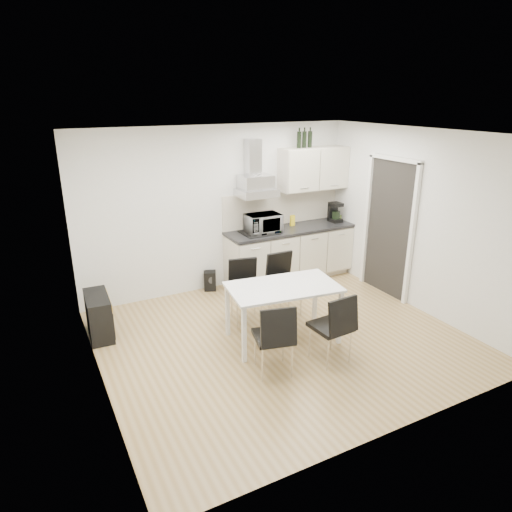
{
  "coord_description": "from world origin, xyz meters",
  "views": [
    {
      "loc": [
        -2.74,
        -4.52,
        3.02
      ],
      "look_at": [
        -0.24,
        0.27,
        1.1
      ],
      "focal_mm": 32.0,
      "sensor_mm": 36.0,
      "label": 1
    }
  ],
  "objects_px": {
    "kitchenette": "(291,232)",
    "chair_far_right": "(285,285)",
    "dining_table": "(283,292)",
    "chair_near_left": "(273,337)",
    "chair_near_right": "(331,327)",
    "floor_speaker": "(210,281)",
    "guitar_amp": "(99,316)",
    "chair_far_left": "(246,293)"
  },
  "relations": [
    {
      "from": "guitar_amp",
      "to": "chair_near_right",
      "type": "bearing_deg",
      "value": -36.17
    },
    {
      "from": "chair_far_left",
      "to": "chair_near_left",
      "type": "relative_size",
      "value": 1.0
    },
    {
      "from": "chair_near_right",
      "to": "dining_table",
      "type": "bearing_deg",
      "value": 105.39
    },
    {
      "from": "kitchenette",
      "to": "floor_speaker",
      "type": "relative_size",
      "value": 7.93
    },
    {
      "from": "dining_table",
      "to": "chair_far_left",
      "type": "height_order",
      "value": "chair_far_left"
    },
    {
      "from": "chair_near_left",
      "to": "floor_speaker",
      "type": "xyz_separation_m",
      "value": [
        0.24,
        2.5,
        -0.28
      ]
    },
    {
      "from": "dining_table",
      "to": "chair_far_left",
      "type": "distance_m",
      "value": 0.72
    },
    {
      "from": "chair_far_left",
      "to": "guitar_amp",
      "type": "xyz_separation_m",
      "value": [
        -1.89,
        0.54,
        -0.15
      ]
    },
    {
      "from": "guitar_amp",
      "to": "chair_far_right",
      "type": "bearing_deg",
      "value": -9.72
    },
    {
      "from": "chair_near_left",
      "to": "guitar_amp",
      "type": "bearing_deg",
      "value": 145.95
    },
    {
      "from": "dining_table",
      "to": "chair_near_left",
      "type": "xyz_separation_m",
      "value": [
        -0.47,
        -0.59,
        -0.23
      ]
    },
    {
      "from": "kitchenette",
      "to": "chair_near_left",
      "type": "relative_size",
      "value": 2.86
    },
    {
      "from": "chair_far_left",
      "to": "guitar_amp",
      "type": "height_order",
      "value": "chair_far_left"
    },
    {
      "from": "dining_table",
      "to": "chair_near_right",
      "type": "distance_m",
      "value": 0.77
    },
    {
      "from": "kitchenette",
      "to": "guitar_amp",
      "type": "distance_m",
      "value": 3.37
    },
    {
      "from": "dining_table",
      "to": "chair_near_right",
      "type": "xyz_separation_m",
      "value": [
        0.24,
        -0.69,
        -0.23
      ]
    },
    {
      "from": "dining_table",
      "to": "chair_near_right",
      "type": "height_order",
      "value": "chair_near_right"
    },
    {
      "from": "chair_far_right",
      "to": "guitar_amp",
      "type": "bearing_deg",
      "value": -11.35
    },
    {
      "from": "kitchenette",
      "to": "chair_far_right",
      "type": "distance_m",
      "value": 1.41
    },
    {
      "from": "chair_far_right",
      "to": "floor_speaker",
      "type": "xyz_separation_m",
      "value": [
        -0.65,
        1.28,
        -0.28
      ]
    },
    {
      "from": "kitchenette",
      "to": "chair_near_right",
      "type": "height_order",
      "value": "kitchenette"
    },
    {
      "from": "chair_far_left",
      "to": "chair_near_right",
      "type": "distance_m",
      "value": 1.42
    },
    {
      "from": "chair_far_left",
      "to": "chair_near_left",
      "type": "bearing_deg",
      "value": 89.58
    },
    {
      "from": "chair_far_right",
      "to": "chair_near_left",
      "type": "distance_m",
      "value": 1.52
    },
    {
      "from": "kitchenette",
      "to": "floor_speaker",
      "type": "height_order",
      "value": "kitchenette"
    },
    {
      "from": "chair_far_right",
      "to": "chair_near_right",
      "type": "xyz_separation_m",
      "value": [
        -0.18,
        -1.33,
        0.0
      ]
    },
    {
      "from": "chair_far_right",
      "to": "chair_near_left",
      "type": "bearing_deg",
      "value": 55.24
    },
    {
      "from": "chair_near_right",
      "to": "chair_far_right",
      "type": "bearing_deg",
      "value": 78.62
    },
    {
      "from": "guitar_amp",
      "to": "chair_near_left",
      "type": "bearing_deg",
      "value": -45.03
    },
    {
      "from": "dining_table",
      "to": "chair_near_left",
      "type": "relative_size",
      "value": 1.67
    },
    {
      "from": "chair_near_left",
      "to": "guitar_amp",
      "type": "height_order",
      "value": "chair_near_left"
    },
    {
      "from": "dining_table",
      "to": "chair_near_left",
      "type": "bearing_deg",
      "value": -121.2
    },
    {
      "from": "chair_far_left",
      "to": "floor_speaker",
      "type": "xyz_separation_m",
      "value": [
        -0.04,
        1.26,
        -0.28
      ]
    },
    {
      "from": "chair_near_left",
      "to": "floor_speaker",
      "type": "distance_m",
      "value": 2.53
    },
    {
      "from": "chair_far_right",
      "to": "floor_speaker",
      "type": "height_order",
      "value": "chair_far_right"
    },
    {
      "from": "dining_table",
      "to": "chair_near_right",
      "type": "bearing_deg",
      "value": -63.25
    },
    {
      "from": "chair_far_left",
      "to": "dining_table",
      "type": "bearing_deg",
      "value": 118.89
    },
    {
      "from": "dining_table",
      "to": "floor_speaker",
      "type": "distance_m",
      "value": 1.99
    },
    {
      "from": "kitchenette",
      "to": "chair_far_right",
      "type": "relative_size",
      "value": 2.86
    },
    {
      "from": "kitchenette",
      "to": "guitar_amp",
      "type": "height_order",
      "value": "kitchenette"
    },
    {
      "from": "dining_table",
      "to": "guitar_amp",
      "type": "distance_m",
      "value": 2.44
    },
    {
      "from": "guitar_amp",
      "to": "dining_table",
      "type": "bearing_deg",
      "value": -26.93
    }
  ]
}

